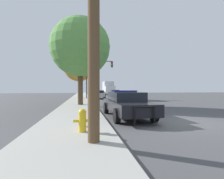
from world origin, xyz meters
The scene contains 12 objects.
ground_plane centered at (0.00, 0.00, 0.00)m, with size 110.00×110.00×0.00m, color #474749.
sidewalk_left centered at (-5.10, 0.00, 0.07)m, with size 3.00×110.00×0.13m.
police_car centered at (-2.28, 1.88, 0.75)m, with size 2.16×5.34×1.48m.
fire_hydrant centered at (-4.69, -1.64, 0.54)m, with size 0.61×0.27×0.77m.
utility_pole centered at (-4.38, -2.82, 3.91)m, with size 1.40×0.33×7.42m.
traffic_light centered at (-2.68, 18.28, 4.13)m, with size 4.01×0.35×5.68m.
car_background_midblock centered at (-2.28, 19.55, 0.70)m, with size 2.20×4.22×1.30m.
car_background_oncoming centered at (1.90, 28.35, 0.68)m, with size 1.99×4.57×1.28m.
box_truck centered at (1.75, 37.29, 1.76)m, with size 2.61×7.96×3.36m.
tree_sidewalk_near centered at (-4.92, 8.40, 5.32)m, with size 5.38×5.38×7.89m.
tree_sidewalk_mid centered at (-5.30, 19.37, 4.98)m, with size 4.65×4.65×7.19m.
traffic_cone centered at (-4.69, -0.83, 0.36)m, with size 0.29×0.29×0.46m.
Camera 1 is at (-4.66, -7.60, 1.59)m, focal length 28.00 mm.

